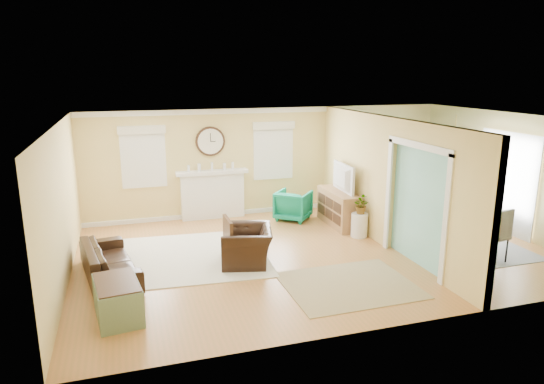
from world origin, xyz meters
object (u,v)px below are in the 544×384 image
object	(u,v)px
credenza	(339,208)
sofa	(109,261)
green_chair	(293,205)
eames_chair	(247,245)
dining_table	(448,225)

from	to	relation	value
credenza	sofa	bearing A→B (deg)	-162.89
sofa	credenza	distance (m)	5.23
green_chair	eames_chair	bearing A→B (deg)	93.53
credenza	eames_chair	bearing A→B (deg)	-148.14
green_chair	dining_table	world-z (taller)	green_chair
eames_chair	green_chair	bearing A→B (deg)	157.02
green_chair	dining_table	bearing A→B (deg)	176.87
sofa	eames_chair	distance (m)	2.42
green_chair	credenza	world-z (taller)	credenza
credenza	dining_table	bearing A→B (deg)	-45.14
eames_chair	dining_table	xyz separation A→B (m)	(4.28, -0.10, 0.01)
eames_chair	green_chair	xyz separation A→B (m)	(1.73, 2.31, 0.02)
sofa	credenza	size ratio (longest dim) A/B	1.36
sofa	credenza	xyz separation A→B (m)	(5.00, 1.54, 0.11)
eames_chair	credenza	xyz separation A→B (m)	(2.58, 1.60, 0.06)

